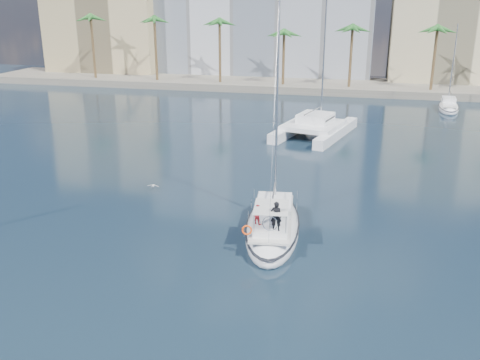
# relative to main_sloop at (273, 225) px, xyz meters

# --- Properties ---
(ground) EXTENTS (160.00, 160.00, 0.00)m
(ground) POSITION_rel_main_sloop_xyz_m (-3.11, -0.17, -0.52)
(ground) COLOR black
(ground) RESTS_ON ground
(quay) EXTENTS (120.00, 14.00, 1.20)m
(quay) POSITION_rel_main_sloop_xyz_m (-3.11, 60.83, 0.08)
(quay) COLOR gray
(quay) RESTS_ON ground
(building_modern) EXTENTS (42.00, 16.00, 28.00)m
(building_modern) POSITION_rel_main_sloop_xyz_m (-15.11, 72.83, 13.48)
(building_modern) COLOR silver
(building_modern) RESTS_ON ground
(building_tan_left) EXTENTS (22.00, 14.00, 22.00)m
(building_tan_left) POSITION_rel_main_sloop_xyz_m (-45.11, 68.83, 10.48)
(building_tan_left) COLOR tan
(building_tan_left) RESTS_ON ground
(building_beige) EXTENTS (20.00, 14.00, 20.00)m
(building_beige) POSITION_rel_main_sloop_xyz_m (18.89, 69.83, 9.48)
(building_beige) COLOR beige
(building_beige) RESTS_ON ground
(palm_left) EXTENTS (3.60, 3.60, 12.30)m
(palm_left) POSITION_rel_main_sloop_xyz_m (-37.11, 56.83, 9.76)
(palm_left) COLOR brown
(palm_left) RESTS_ON ground
(palm_centre) EXTENTS (3.60, 3.60, 12.30)m
(palm_centre) POSITION_rel_main_sloop_xyz_m (-3.11, 56.83, 9.76)
(palm_centre) COLOR brown
(palm_centre) RESTS_ON ground
(main_sloop) EXTENTS (4.86, 11.54, 16.63)m
(main_sloop) POSITION_rel_main_sloop_xyz_m (0.00, 0.00, 0.00)
(main_sloop) COLOR white
(main_sloop) RESTS_ON ground
(catamaran) EXTENTS (9.20, 13.83, 18.41)m
(catamaran) POSITION_rel_main_sloop_xyz_m (-0.02, 27.65, 0.64)
(catamaran) COLOR white
(catamaran) RESTS_ON ground
(seagull) EXTENTS (1.00, 0.43, 0.19)m
(seagull) POSITION_rel_main_sloop_xyz_m (-10.97, 5.95, -0.12)
(seagull) COLOR silver
(seagull) RESTS_ON ground
(moored_yacht_a) EXTENTS (3.37, 9.52, 11.90)m
(moored_yacht_a) POSITION_rel_main_sloop_xyz_m (16.89, 46.83, -0.52)
(moored_yacht_a) COLOR white
(moored_yacht_a) RESTS_ON ground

